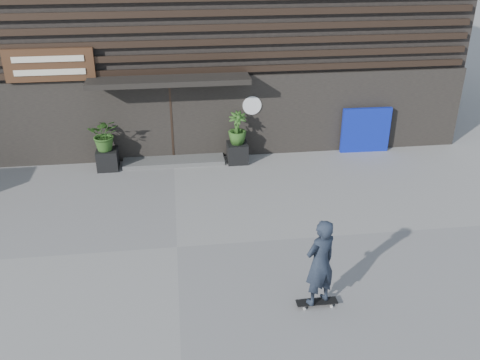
{
  "coord_description": "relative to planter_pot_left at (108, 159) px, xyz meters",
  "views": [
    {
      "loc": [
        0.15,
        -9.84,
        6.48
      ],
      "look_at": [
        1.54,
        0.96,
        1.1
      ],
      "focal_mm": 39.08,
      "sensor_mm": 36.0,
      "label": 1
    }
  ],
  "objects": [
    {
      "name": "ground",
      "position": [
        1.9,
        -4.4,
        -0.3
      ],
      "size": [
        80.0,
        80.0,
        0.0
      ],
      "primitive_type": "plane",
      "color": "gray",
      "rests_on": "ground"
    },
    {
      "name": "entrance_step",
      "position": [
        1.9,
        0.2,
        -0.24
      ],
      "size": [
        3.0,
        0.8,
        0.12
      ],
      "primitive_type": "cube",
      "color": "#51514E",
      "rests_on": "ground"
    },
    {
      "name": "planter_pot_left",
      "position": [
        0.0,
        0.0,
        0.0
      ],
      "size": [
        0.6,
        0.6,
        0.6
      ],
      "primitive_type": "cube",
      "color": "black",
      "rests_on": "ground"
    },
    {
      "name": "bamboo_left",
      "position": [
        0.0,
        0.0,
        0.78
      ],
      "size": [
        0.86,
        0.75,
        0.96
      ],
      "primitive_type": "imported",
      "color": "#2D591E",
      "rests_on": "planter_pot_left"
    },
    {
      "name": "planter_pot_right",
      "position": [
        3.8,
        0.0,
        0.0
      ],
      "size": [
        0.6,
        0.6,
        0.6
      ],
      "primitive_type": "cube",
      "color": "black",
      "rests_on": "ground"
    },
    {
      "name": "bamboo_right",
      "position": [
        3.8,
        0.0,
        0.78
      ],
      "size": [
        0.54,
        0.54,
        0.96
      ],
      "primitive_type": "imported",
      "color": "#2D591E",
      "rests_on": "planter_pot_right"
    },
    {
      "name": "blue_tarp",
      "position": [
        7.84,
        0.3,
        0.41
      ],
      "size": [
        1.52,
        0.16,
        1.42
      ],
      "primitive_type": "cube",
      "rotation": [
        0.0,
        0.0,
        -0.02
      ],
      "color": "#0B1B9B",
      "rests_on": "ground"
    },
    {
      "name": "building",
      "position": [
        1.9,
        5.56,
        3.69
      ],
      "size": [
        18.0,
        11.0,
        8.0
      ],
      "color": "black",
      "rests_on": "ground"
    },
    {
      "name": "skateboarder",
      "position": [
        4.47,
        -6.71,
        0.66
      ],
      "size": [
        0.78,
        0.65,
        1.85
      ],
      "color": "black",
      "rests_on": "ground"
    }
  ]
}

